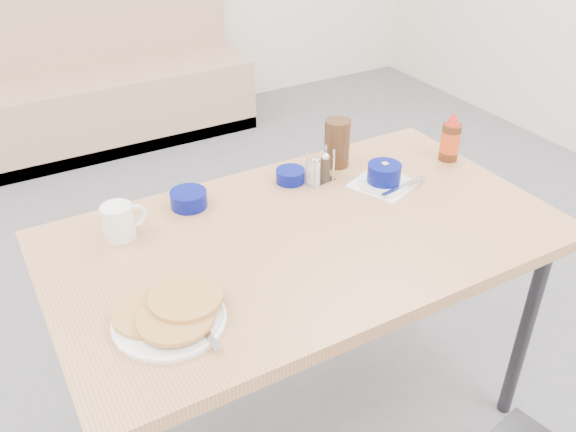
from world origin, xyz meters
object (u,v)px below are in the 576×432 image
booth_bench (93,87)px  butter_bowl (290,176)px  amber_tumbler (337,143)px  syrup_bottle (450,139)px  pancake_plate (170,315)px  grits_setting (384,176)px  dining_table (306,250)px  creamer_bowl (189,199)px  condiment_caddy (320,171)px  coffee_mug (120,221)px

booth_bench → butter_bowl: booth_bench is taller
amber_tumbler → syrup_bottle: bearing=-23.8°
pancake_plate → amber_tumbler: bearing=31.1°
grits_setting → syrup_bottle: 0.30m
dining_table → booth_bench: bearing=90.0°
booth_bench → creamer_bowl: bearing=-95.8°
booth_bench → syrup_bottle: (0.64, -2.39, 0.48)m
booth_bench → syrup_bottle: size_ratio=11.22×
booth_bench → syrup_bottle: bearing=-75.0°
grits_setting → condiment_caddy: size_ratio=2.20×
booth_bench → butter_bowl: 2.31m
coffee_mug → grits_setting: 0.80m
coffee_mug → creamer_bowl: coffee_mug is taller
amber_tumbler → butter_bowl: bearing=-172.6°
booth_bench → pancake_plate: booth_bench is taller
condiment_caddy → syrup_bottle: bearing=-19.4°
amber_tumbler → condiment_caddy: bearing=-147.0°
syrup_bottle → creamer_bowl: bearing=170.4°
pancake_plate → coffee_mug: (0.01, 0.39, 0.03)m
pancake_plate → syrup_bottle: 1.13m
pancake_plate → booth_bench: bearing=80.4°
coffee_mug → syrup_bottle: 1.09m
dining_table → amber_tumbler: 0.44m
booth_bench → pancake_plate: (-0.45, -2.69, 0.43)m
pancake_plate → coffee_mug: 0.39m
creamer_bowl → coffee_mug: bearing=-165.7°
grits_setting → creamer_bowl: bearing=162.5°
amber_tumbler → coffee_mug: bearing=-175.3°
pancake_plate → creamer_bowl: size_ratio=2.54×
booth_bench → syrup_bottle: booth_bench is taller
coffee_mug → butter_bowl: coffee_mug is taller
booth_bench → amber_tumbler: 2.31m
booth_bench → amber_tumbler: booth_bench is taller
booth_bench → coffee_mug: booth_bench is taller
grits_setting → condiment_caddy: condiment_caddy is taller
butter_bowl → grits_setting: bearing=-33.8°
pancake_plate → grits_setting: (0.80, 0.26, 0.01)m
syrup_bottle → butter_bowl: bearing=166.5°
syrup_bottle → condiment_caddy: bearing=169.7°
coffee_mug → amber_tumbler: amber_tumbler is taller
dining_table → creamer_bowl: 0.38m
booth_bench → amber_tumbler: (0.29, -2.24, 0.49)m
pancake_plate → butter_bowl: size_ratio=3.00×
coffee_mug → grits_setting: size_ratio=0.52×
dining_table → creamer_bowl: (-0.23, 0.29, 0.09)m
creamer_bowl → amber_tumbler: amber_tumbler is taller
creamer_bowl → butter_bowl: 0.33m
pancake_plate → butter_bowl: (0.56, 0.42, 0.00)m
amber_tumbler → pancake_plate: bearing=-148.9°
dining_table → grits_setting: size_ratio=5.82×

